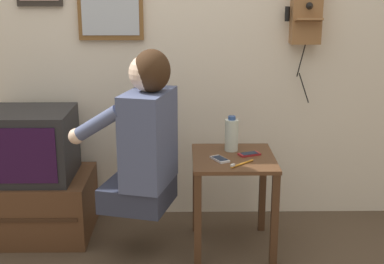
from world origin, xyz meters
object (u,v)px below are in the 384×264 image
Objects in this scene: television at (32,144)px; toothbrush at (241,164)px; cell_phone_spare at (249,154)px; water_bottle at (232,135)px; person at (144,136)px; wall_phone_antique at (306,9)px; cell_phone_held at (220,159)px.

toothbrush is (1.24, -0.35, -0.01)m from television.
cell_phone_spare is 0.65× the size of water_bottle.
person is 1.81× the size of television.
water_bottle is at bearing -3.94° from television.
wall_phone_antique is 0.99m from cell_phone_spare.
toothbrush is at bearing -82.78° from person.
person reaches higher than television.
wall_phone_antique is at bearing -79.54° from toothbrush.
toothbrush is (-0.07, -0.18, 0.00)m from cell_phone_spare.
cell_phone_held is at bearing -73.17° from person.
cell_phone_held is 0.65× the size of water_bottle.
television reaches higher than cell_phone_spare.
television is at bearing 138.93° from cell_phone_held.
cell_phone_spare is (-0.38, -0.43, -0.80)m from wall_phone_antique.
person is 0.77m from television.
cell_phone_spare is at bearing -64.36° from toothbrush.
toothbrush is at bearing -126.39° from wall_phone_antique.
toothbrush is (0.53, -0.08, -0.14)m from person.
cell_phone_held is 0.98× the size of toothbrush.
person is 6.41× the size of toothbrush.
person is 0.55m from toothbrush.
toothbrush is at bearing -66.64° from cell_phone_held.
cell_phone_held is 1.00× the size of cell_phone_spare.
toothbrush is at bearing -42.55° from cell_phone_spare.
wall_phone_antique is 1.10m from toothbrush.
cell_phone_held is at bearing -136.82° from wall_phone_antique.
cell_phone_held is at bearing -13.18° from television.
toothbrush reaches higher than cell_phone_held.
wall_phone_antique is at bearing 117.31° from cell_phone_spare.
cell_phone_held is 0.22m from water_bottle.
water_bottle reaches higher than toothbrush.
person is at bearing -159.11° from water_bottle.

